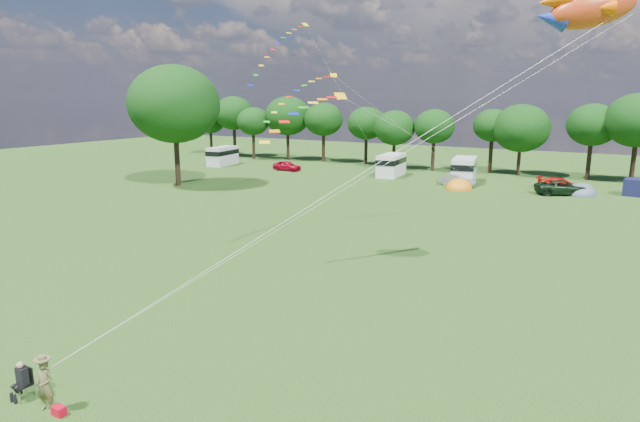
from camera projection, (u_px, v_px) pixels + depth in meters
The scene contains 20 objects.
ground_plane at pixel (223, 341), 21.95m from camera, with size 180.00×180.00×0.00m, color black.
tree_line at pixel (552, 126), 64.59m from camera, with size 102.98×10.98×10.27m.
big_tree at pixel (174, 104), 58.42m from camera, with size 10.00×10.00×13.28m.
car_a at pixel (287, 166), 72.22m from camera, with size 1.60×4.06×1.35m, color #A4061F.
car_b at pixel (457, 180), 59.89m from camera, with size 1.40×3.74×1.32m, color gray.
car_c at pixel (560, 184), 57.17m from camera, with size 1.84×4.37×1.31m, color #B50200.
car_d at pixel (563, 188), 54.51m from camera, with size 2.46×5.43×1.48m, color black.
campervan_a at pixel (223, 155), 77.97m from camera, with size 3.06×5.71×2.67m.
campervan_b at pixel (391, 164), 67.20m from camera, with size 2.93×5.81×2.74m.
campervan_c at pixel (464, 169), 62.22m from camera, with size 3.47×6.19×2.86m.
tent_orange at pixel (459, 189), 57.88m from camera, with size 2.93×3.21×2.29m.
tent_greyblue at pixel (580, 195), 54.54m from camera, with size 3.22×3.52×2.39m.
awning_navy at pixel (639, 188), 53.80m from camera, with size 2.72×2.21×1.70m, color #13143A.
kite_flyer at pixel (45, 385), 16.95m from camera, with size 0.64×0.42×1.76m, color brown.
camp_chair at pixel (23, 376), 17.73m from camera, with size 0.53×0.53×1.31m.
kite_bag at pixel (59, 411), 16.85m from camera, with size 0.42×0.28×0.30m, color #B50519.
fish_kite at pixel (585, 9), 21.06m from camera, with size 4.09×2.79×2.17m.
streamer_kite_a at pixel (282, 44), 48.05m from camera, with size 3.21×5.57×5.75m.
streamer_kite_b at pixel (306, 89), 41.50m from camera, with size 4.22×4.57×3.77m.
streamer_kite_c at pixel (310, 109), 31.05m from camera, with size 3.24×5.06×2.84m.
Camera 1 is at (13.62, -15.61, 9.86)m, focal length 30.00 mm.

